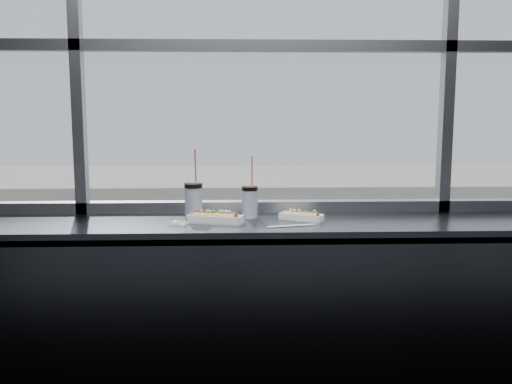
{
  "coord_description": "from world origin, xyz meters",
  "views": [
    {
      "loc": [
        -0.16,
        -1.62,
        1.66
      ],
      "look_at": [
        -0.06,
        1.23,
        1.25
      ],
      "focal_mm": 40.0,
      "sensor_mm": 36.0,
      "label": 1
    }
  ],
  "objects_px": {
    "loose_straw": "(291,226)",
    "pedestrian_b": "(239,314)",
    "tree_center": "(238,273)",
    "soda_cup_right": "(250,200)",
    "wrapper": "(178,223)",
    "hotdog_tray_left": "(215,218)",
    "tree_left": "(57,274)",
    "hotdog_tray_right": "(301,216)",
    "pedestrian_d": "(414,311)",
    "tree_right": "(431,275)",
    "pedestrian_a": "(132,318)",
    "car_far_a": "(56,344)",
    "pedestrian_c": "(313,310)",
    "car_far_c": "(455,341)",
    "soda_cup_left": "(194,198)"
  },
  "relations": [
    {
      "from": "hotdog_tray_left",
      "to": "car_far_a",
      "type": "height_order",
      "value": "hotdog_tray_left"
    },
    {
      "from": "wrapper",
      "to": "pedestrian_d",
      "type": "height_order",
      "value": "wrapper"
    },
    {
      "from": "hotdog_tray_left",
      "to": "pedestrian_c",
      "type": "distance_m",
      "value": 31.04
    },
    {
      "from": "tree_center",
      "to": "wrapper",
      "type": "bearing_deg",
      "value": -90.81
    },
    {
      "from": "car_far_c",
      "to": "pedestrian_c",
      "type": "bearing_deg",
      "value": 49.8
    },
    {
      "from": "pedestrian_a",
      "to": "car_far_a",
      "type": "bearing_deg",
      "value": -128.02
    },
    {
      "from": "hotdog_tray_right",
      "to": "tree_center",
      "type": "xyz_separation_m",
      "value": [
        -0.22,
        28.25,
        -8.58
      ]
    },
    {
      "from": "wrapper",
      "to": "car_far_c",
      "type": "xyz_separation_m",
      "value": [
        11.35,
        24.37,
        -11.05
      ]
    },
    {
      "from": "soda_cup_right",
      "to": "pedestrian_a",
      "type": "relative_size",
      "value": 0.17
    },
    {
      "from": "tree_center",
      "to": "tree_right",
      "type": "xyz_separation_m",
      "value": [
        11.02,
        -0.0,
        -0.23
      ]
    },
    {
      "from": "soda_cup_right",
      "to": "tree_center",
      "type": "bearing_deg",
      "value": 89.91
    },
    {
      "from": "hotdog_tray_left",
      "to": "tree_left",
      "type": "relative_size",
      "value": 0.05
    },
    {
      "from": "tree_right",
      "to": "loose_straw",
      "type": "bearing_deg",
      "value": -110.93
    },
    {
      "from": "loose_straw",
      "to": "tree_center",
      "type": "bearing_deg",
      "value": 76.87
    },
    {
      "from": "hotdog_tray_left",
      "to": "hotdog_tray_right",
      "type": "bearing_deg",
      "value": 23.71
    },
    {
      "from": "wrapper",
      "to": "soda_cup_right",
      "type": "bearing_deg",
      "value": 28.47
    },
    {
      "from": "hotdog_tray_left",
      "to": "tree_left",
      "type": "xyz_separation_m",
      "value": [
        -9.86,
        28.32,
        -8.55
      ]
    },
    {
      "from": "wrapper",
      "to": "tree_left",
      "type": "xyz_separation_m",
      "value": [
        -9.68,
        28.37,
        -8.53
      ]
    },
    {
      "from": "car_far_a",
      "to": "tree_center",
      "type": "height_order",
      "value": "tree_center"
    },
    {
      "from": "soda_cup_right",
      "to": "pedestrian_c",
      "type": "relative_size",
      "value": 0.15
    },
    {
      "from": "pedestrian_b",
      "to": "tree_right",
      "type": "relative_size",
      "value": 0.45
    },
    {
      "from": "soda_cup_right",
      "to": "pedestrian_d",
      "type": "distance_m",
      "value": 32.21
    },
    {
      "from": "soda_cup_right",
      "to": "pedestrian_b",
      "type": "distance_m",
      "value": 30.22
    },
    {
      "from": "hotdog_tray_right",
      "to": "pedestrian_d",
      "type": "bearing_deg",
      "value": 95.07
    },
    {
      "from": "pedestrian_b",
      "to": "tree_right",
      "type": "xyz_separation_m",
      "value": [
        10.97,
        0.05,
        2.17
      ]
    },
    {
      "from": "pedestrian_a",
      "to": "pedestrian_b",
      "type": "bearing_deg",
      "value": 0.94
    },
    {
      "from": "hotdog_tray_right",
      "to": "tree_center",
      "type": "height_order",
      "value": "hotdog_tray_right"
    },
    {
      "from": "hotdog_tray_left",
      "to": "tree_left",
      "type": "bearing_deg",
      "value": 124.92
    },
    {
      "from": "car_far_a",
      "to": "pedestrian_b",
      "type": "bearing_deg",
      "value": -69.08
    },
    {
      "from": "car_far_a",
      "to": "tree_center",
      "type": "bearing_deg",
      "value": -68.71
    },
    {
      "from": "hotdog_tray_left",
      "to": "tree_left",
      "type": "distance_m",
      "value": 31.18
    },
    {
      "from": "loose_straw",
      "to": "pedestrian_b",
      "type": "distance_m",
      "value": 30.42
    },
    {
      "from": "hotdog_tray_right",
      "to": "pedestrian_b",
      "type": "xyz_separation_m",
      "value": [
        -0.16,
        28.21,
        -10.97
      ]
    },
    {
      "from": "pedestrian_a",
      "to": "hotdog_tray_right",
      "type": "bearing_deg",
      "value": -77.46
    },
    {
      "from": "hotdog_tray_right",
      "to": "pedestrian_a",
      "type": "bearing_deg",
      "value": 126.86
    },
    {
      "from": "tree_left",
      "to": "soda_cup_right",
      "type": "bearing_deg",
      "value": -70.39
    },
    {
      "from": "pedestrian_b",
      "to": "pedestrian_d",
      "type": "distance_m",
      "value": 10.13
    },
    {
      "from": "pedestrian_d",
      "to": "pedestrian_a",
      "type": "relative_size",
      "value": 1.08
    },
    {
      "from": "tree_right",
      "to": "car_far_c",
      "type": "bearing_deg",
      "value": -90.97
    },
    {
      "from": "loose_straw",
      "to": "pedestrian_b",
      "type": "bearing_deg",
      "value": 76.76
    },
    {
      "from": "soda_cup_right",
      "to": "wrapper",
      "type": "height_order",
      "value": "soda_cup_right"
    },
    {
      "from": "pedestrian_b",
      "to": "tree_center",
      "type": "height_order",
      "value": "tree_center"
    },
    {
      "from": "hotdog_tray_right",
      "to": "pedestrian_c",
      "type": "height_order",
      "value": "hotdog_tray_right"
    },
    {
      "from": "wrapper",
      "to": "pedestrian_d",
      "type": "xyz_separation_m",
      "value": [
        10.58,
        28.64,
        -11.02
      ]
    },
    {
      "from": "soda_cup_left",
      "to": "wrapper",
      "type": "distance_m",
      "value": 0.21
    },
    {
      "from": "car_far_c",
      "to": "pedestrian_d",
      "type": "bearing_deg",
      "value": 3.26
    },
    {
      "from": "hotdog_tray_left",
      "to": "soda_cup_left",
      "type": "distance_m",
      "value": 0.19
    },
    {
      "from": "pedestrian_d",
      "to": "tree_right",
      "type": "distance_m",
      "value": 2.39
    },
    {
      "from": "loose_straw",
      "to": "pedestrian_d",
      "type": "xyz_separation_m",
      "value": [
        10.03,
        28.7,
        -11.01
      ]
    },
    {
      "from": "soda_cup_right",
      "to": "tree_left",
      "type": "relative_size",
      "value": 0.06
    }
  ]
}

